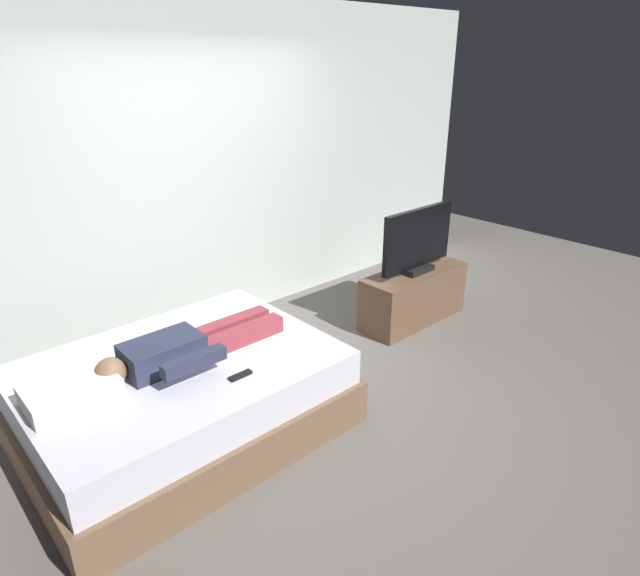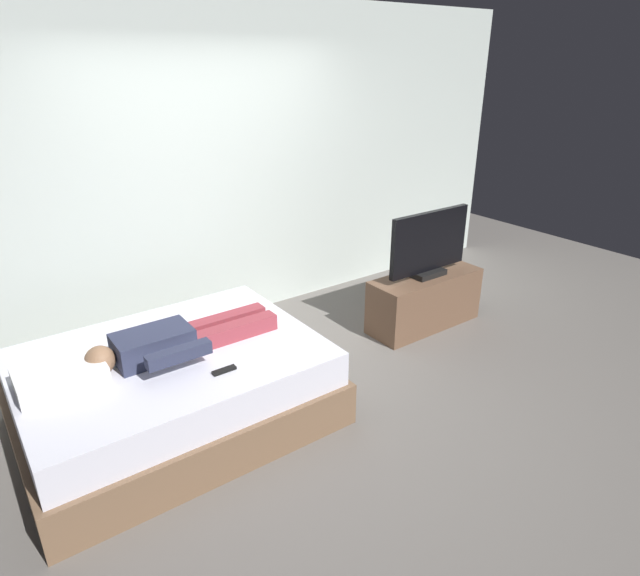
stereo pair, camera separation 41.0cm
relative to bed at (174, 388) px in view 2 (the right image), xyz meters
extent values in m
plane|color=slate|center=(0.92, -0.22, -0.26)|extent=(10.00, 10.00, 0.00)
cube|color=silver|center=(1.32, 1.32, 1.14)|extent=(6.40, 0.10, 2.80)
cube|color=brown|center=(0.00, 0.00, -0.11)|extent=(1.95, 1.48, 0.30)
cube|color=white|center=(0.00, 0.00, 0.16)|extent=(1.87, 1.40, 0.24)
cube|color=white|center=(-0.66, 0.00, 0.34)|extent=(0.48, 0.34, 0.12)
cube|color=#2D334C|center=(-0.10, 0.00, 0.37)|extent=(0.48, 0.28, 0.18)
sphere|color=#936B4C|center=(-0.43, 0.00, 0.37)|extent=(0.18, 0.18, 0.18)
cube|color=#993842|center=(0.44, -0.08, 0.33)|extent=(0.60, 0.11, 0.11)
cube|color=#993842|center=(0.44, 0.08, 0.33)|extent=(0.60, 0.11, 0.11)
cube|color=#2D334C|center=(-0.04, -0.28, 0.41)|extent=(0.40, 0.08, 0.08)
cube|color=black|center=(0.18, -0.42, 0.29)|extent=(0.15, 0.04, 0.02)
cube|color=brown|center=(2.42, 0.03, -0.01)|extent=(1.10, 0.40, 0.50)
cube|color=black|center=(2.42, 0.03, 0.26)|extent=(0.32, 0.20, 0.05)
cube|color=black|center=(2.42, 0.03, 0.56)|extent=(0.88, 0.05, 0.54)
camera|label=1|loc=(-1.33, -2.80, 2.05)|focal=30.28mm
camera|label=2|loc=(-1.01, -3.06, 2.05)|focal=30.28mm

